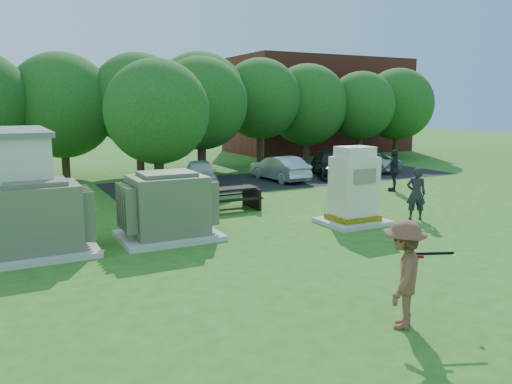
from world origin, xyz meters
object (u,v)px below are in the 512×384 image
car_silver_b (367,162)px  person_by_generator (416,194)px  generator_cabinet (354,190)px  car_silver_a (279,168)px  person_walking_right (394,170)px  car_white (200,173)px  transformer_left (38,220)px  picnic_table (231,196)px  transformer_right (168,207)px  car_dark (332,165)px  batter (403,274)px

car_silver_b → person_by_generator: bearing=42.9°
generator_cabinet → car_silver_a: 10.21m
person_walking_right → car_white: (-7.71, 5.58, -0.33)m
transformer_left → generator_cabinet: (9.97, -1.13, 0.21)m
car_silver_a → car_silver_b: bearing=-176.4°
picnic_table → person_walking_right: 8.71m
transformer_right → car_silver_b: (15.69, 9.52, -0.39)m
person_walking_right → car_silver_b: 7.13m
car_silver_a → picnic_table: bearing=42.9°
car_white → picnic_table: bearing=-81.2°
transformer_right → car_dark: 15.12m
car_silver_b → picnic_table: bearing=13.5°
person_by_generator → car_silver_a: person_by_generator is taller
person_walking_right → car_white: size_ratio=0.51×
picnic_table → person_walking_right: person_walking_right is taller
car_silver_b → batter: bearing=37.1°
car_white → car_silver_b: size_ratio=0.93×
car_white → car_dark: bearing=16.0°
batter → person_by_generator: batter is taller
picnic_table → person_walking_right: (8.70, 0.38, 0.44)m
generator_cabinet → picnic_table: size_ratio=1.31×
picnic_table → person_walking_right: size_ratio=1.03×
person_by_generator → car_silver_b: bearing=-89.2°
picnic_table → car_silver_a: car_silver_a is taller
picnic_table → person_by_generator: (5.16, -4.60, 0.40)m
transformer_right → person_by_generator: transformer_right is taller
transformer_left → car_dark: 18.29m
batter → person_by_generator: bearing=-175.2°
person_by_generator → person_walking_right: person_walking_right is taller
generator_cabinet → car_silver_b: 14.23m
generator_cabinet → person_by_generator: bearing=-12.5°
generator_cabinet → batter: bearing=-121.9°
car_white → car_silver_a: bearing=15.5°
car_silver_a → transformer_left: bearing=31.0°
batter → car_silver_b: (13.75, 17.60, -0.44)m
car_silver_b → car_white: bearing=-11.7°
batter → picnic_table: bearing=-136.9°
car_dark → car_white: bearing=-158.2°
car_silver_b → car_silver_a: bearing=-7.9°
picnic_table → car_dark: car_dark is taller
transformer_left → batter: bearing=-55.1°
car_dark → batter: bearing=-98.2°
transformer_right → batter: bearing=-76.5°
batter → person_walking_right: bearing=-170.9°
transformer_left → car_dark: bearing=28.1°
batter → person_by_generator: (6.71, 6.42, -0.07)m
transformer_right → person_by_generator: bearing=-10.8°
person_walking_right → car_dark: size_ratio=0.42×
person_walking_right → car_dark: person_walking_right is taller
generator_cabinet → picnic_table: 4.97m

